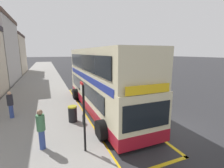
{
  "coord_description": "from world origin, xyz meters",
  "views": [
    {
      "loc": [
        -6.09,
        -6.45,
        4.13
      ],
      "look_at": [
        -0.85,
        6.27,
        1.41
      ],
      "focal_mm": 25.53,
      "sensor_mm": 36.0,
      "label": 1
    }
  ],
  "objects_px": {
    "pedestrian_further_back": "(41,128)",
    "parked_car_white_across": "(85,66)",
    "pedestrian_waiting_near_sign": "(10,104)",
    "double_decker_bus": "(102,82)",
    "bus_stop_sign": "(84,112)",
    "litter_bin": "(73,114)"
  },
  "relations": [
    {
      "from": "parked_car_white_across",
      "to": "pedestrian_waiting_near_sign",
      "type": "distance_m",
      "value": 30.44
    },
    {
      "from": "double_decker_bus",
      "to": "pedestrian_further_back",
      "type": "xyz_separation_m",
      "value": [
        -4.03,
        -3.98,
        -0.98
      ]
    },
    {
      "from": "double_decker_bus",
      "to": "litter_bin",
      "type": "distance_m",
      "value": 3.3
    },
    {
      "from": "bus_stop_sign",
      "to": "parked_car_white_across",
      "type": "xyz_separation_m",
      "value": [
        7.7,
        33.36,
        -1.0
      ]
    },
    {
      "from": "double_decker_bus",
      "to": "pedestrian_waiting_near_sign",
      "type": "distance_m",
      "value": 5.94
    },
    {
      "from": "pedestrian_waiting_near_sign",
      "to": "litter_bin",
      "type": "relative_size",
      "value": 1.79
    },
    {
      "from": "double_decker_bus",
      "to": "parked_car_white_across",
      "type": "distance_m",
      "value": 29.13
    },
    {
      "from": "parked_car_white_across",
      "to": "litter_bin",
      "type": "relative_size",
      "value": 4.45
    },
    {
      "from": "pedestrian_further_back",
      "to": "parked_car_white_across",
      "type": "bearing_deg",
      "value": 74.03
    },
    {
      "from": "parked_car_white_across",
      "to": "pedestrian_further_back",
      "type": "xyz_separation_m",
      "value": [
        -9.33,
        -32.6,
        0.28
      ]
    },
    {
      "from": "parked_car_white_across",
      "to": "pedestrian_waiting_near_sign",
      "type": "bearing_deg",
      "value": -111.46
    },
    {
      "from": "bus_stop_sign",
      "to": "pedestrian_further_back",
      "type": "xyz_separation_m",
      "value": [
        -1.63,
        0.76,
        -0.71
      ]
    },
    {
      "from": "bus_stop_sign",
      "to": "pedestrian_further_back",
      "type": "relative_size",
      "value": 1.64
    },
    {
      "from": "bus_stop_sign",
      "to": "pedestrian_further_back",
      "type": "distance_m",
      "value": 1.94
    },
    {
      "from": "double_decker_bus",
      "to": "parked_car_white_across",
      "type": "xyz_separation_m",
      "value": [
        5.3,
        28.62,
        -1.27
      ]
    },
    {
      "from": "double_decker_bus",
      "to": "bus_stop_sign",
      "type": "height_order",
      "value": "double_decker_bus"
    },
    {
      "from": "pedestrian_waiting_near_sign",
      "to": "litter_bin",
      "type": "distance_m",
      "value": 4.0
    },
    {
      "from": "litter_bin",
      "to": "double_decker_bus",
      "type": "bearing_deg",
      "value": 35.28
    },
    {
      "from": "parked_car_white_across",
      "to": "bus_stop_sign",
      "type": "bearing_deg",
      "value": -102.96
    },
    {
      "from": "double_decker_bus",
      "to": "bus_stop_sign",
      "type": "bearing_deg",
      "value": -116.81
    },
    {
      "from": "double_decker_bus",
      "to": "pedestrian_waiting_near_sign",
      "type": "relative_size",
      "value": 6.7
    },
    {
      "from": "bus_stop_sign",
      "to": "litter_bin",
      "type": "distance_m",
      "value": 3.25
    }
  ]
}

